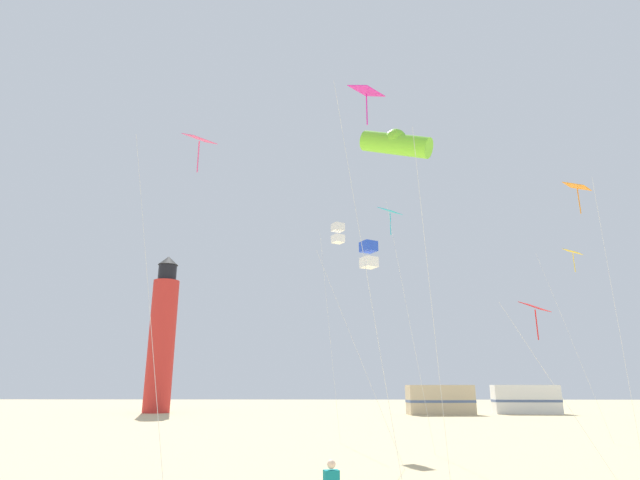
{
  "coord_description": "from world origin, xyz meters",
  "views": [
    {
      "loc": [
        -0.59,
        -5.88,
        2.8
      ],
      "look_at": [
        -0.84,
        8.5,
        6.89
      ],
      "focal_mm": 28.66,
      "sensor_mm": 36.0,
      "label": 1
    }
  ],
  "objects_px": {
    "kite_diamond_gold": "(573,259)",
    "rv_van_tan": "(440,400)",
    "kite_diamond_orange": "(580,197)",
    "kite_diamond_rainbow": "(196,151)",
    "kite_box_white": "(338,234)",
    "kite_diamond_cyan": "(391,220)",
    "kite_diamond_magenta": "(366,106)",
    "kite_box_blue": "(369,255)",
    "kite_diamond_scarlet": "(536,312)",
    "kite_tube_lime": "(396,143)",
    "rv_van_white": "(526,399)",
    "lighthouse_distant": "(162,337)"
  },
  "relations": [
    {
      "from": "rv_van_white",
      "to": "kite_diamond_magenta",
      "type": "bearing_deg",
      "value": -110.64
    },
    {
      "from": "kite_diamond_gold",
      "to": "kite_diamond_magenta",
      "type": "height_order",
      "value": "kite_diamond_magenta"
    },
    {
      "from": "kite_box_blue",
      "to": "kite_tube_lime",
      "type": "distance_m",
      "value": 6.1
    },
    {
      "from": "kite_diamond_orange",
      "to": "kite_box_white",
      "type": "bearing_deg",
      "value": 140.52
    },
    {
      "from": "kite_box_white",
      "to": "kite_diamond_scarlet",
      "type": "height_order",
      "value": "kite_box_white"
    },
    {
      "from": "kite_box_blue",
      "to": "kite_diamond_magenta",
      "type": "bearing_deg",
      "value": -94.21
    },
    {
      "from": "kite_diamond_rainbow",
      "to": "rv_van_tan",
      "type": "xyz_separation_m",
      "value": [
        15.23,
        37.52,
        -8.78
      ]
    },
    {
      "from": "kite_diamond_gold",
      "to": "rv_van_white",
      "type": "distance_m",
      "value": 27.49
    },
    {
      "from": "kite_diamond_scarlet",
      "to": "rv_van_white",
      "type": "relative_size",
      "value": 0.87
    },
    {
      "from": "lighthouse_distant",
      "to": "rv_van_white",
      "type": "xyz_separation_m",
      "value": [
        38.0,
        -1.33,
        -6.45
      ]
    },
    {
      "from": "kite_diamond_orange",
      "to": "kite_diamond_rainbow",
      "type": "height_order",
      "value": "kite_diamond_orange"
    },
    {
      "from": "kite_diamond_orange",
      "to": "rv_van_tan",
      "type": "bearing_deg",
      "value": 89.15
    },
    {
      "from": "kite_box_white",
      "to": "kite_box_blue",
      "type": "distance_m",
      "value": 7.58
    },
    {
      "from": "kite_diamond_orange",
      "to": "kite_diamond_rainbow",
      "type": "xyz_separation_m",
      "value": [
        -14.74,
        -4.79,
        -0.11
      ]
    },
    {
      "from": "kite_diamond_rainbow",
      "to": "rv_van_tan",
      "type": "distance_m",
      "value": 41.43
    },
    {
      "from": "kite_box_white",
      "to": "kite_diamond_scarlet",
      "type": "distance_m",
      "value": 13.02
    },
    {
      "from": "kite_diamond_magenta",
      "to": "kite_tube_lime",
      "type": "distance_m",
      "value": 1.9
    },
    {
      "from": "kite_box_blue",
      "to": "rv_van_tan",
      "type": "distance_m",
      "value": 33.46
    },
    {
      "from": "rv_van_white",
      "to": "kite_diamond_cyan",
      "type": "bearing_deg",
      "value": -114.1
    },
    {
      "from": "kite_diamond_magenta",
      "to": "kite_diamond_gold",
      "type": "bearing_deg",
      "value": 48.66
    },
    {
      "from": "kite_diamond_magenta",
      "to": "rv_van_white",
      "type": "distance_m",
      "value": 45.4
    },
    {
      "from": "kite_box_blue",
      "to": "kite_diamond_scarlet",
      "type": "bearing_deg",
      "value": -22.59
    },
    {
      "from": "kite_box_blue",
      "to": "rv_van_white",
      "type": "distance_m",
      "value": 38.43
    },
    {
      "from": "kite_box_blue",
      "to": "kite_diamond_rainbow",
      "type": "height_order",
      "value": "kite_diamond_rainbow"
    },
    {
      "from": "kite_diamond_cyan",
      "to": "kite_diamond_magenta",
      "type": "xyz_separation_m",
      "value": [
        -1.81,
        -8.97,
        0.86
      ]
    },
    {
      "from": "kite_diamond_rainbow",
      "to": "rv_van_white",
      "type": "relative_size",
      "value": 1.65
    },
    {
      "from": "kite_diamond_cyan",
      "to": "kite_diamond_rainbow",
      "type": "bearing_deg",
      "value": -132.45
    },
    {
      "from": "kite_diamond_scarlet",
      "to": "kite_tube_lime",
      "type": "xyz_separation_m",
      "value": [
        -5.3,
        -3.11,
        5.27
      ]
    },
    {
      "from": "rv_van_white",
      "to": "kite_tube_lime",
      "type": "bearing_deg",
      "value": -110.15
    },
    {
      "from": "kite_diamond_orange",
      "to": "kite_diamond_magenta",
      "type": "bearing_deg",
      "value": -148.04
    },
    {
      "from": "kite_diamond_rainbow",
      "to": "lighthouse_distant",
      "type": "height_order",
      "value": "lighthouse_distant"
    },
    {
      "from": "kite_diamond_gold",
      "to": "kite_diamond_rainbow",
      "type": "height_order",
      "value": "kite_diamond_rainbow"
    },
    {
      "from": "kite_diamond_magenta",
      "to": "lighthouse_distant",
      "type": "distance_m",
      "value": 45.92
    },
    {
      "from": "kite_tube_lime",
      "to": "lighthouse_distant",
      "type": "relative_size",
      "value": 0.68
    },
    {
      "from": "kite_box_white",
      "to": "kite_diamond_orange",
      "type": "distance_m",
      "value": 12.82
    },
    {
      "from": "kite_diamond_orange",
      "to": "kite_diamond_magenta",
      "type": "xyz_separation_m",
      "value": [
        -9.21,
        -5.74,
        0.94
      ]
    },
    {
      "from": "kite_box_white",
      "to": "rv_van_white",
      "type": "distance_m",
      "value": 34.09
    },
    {
      "from": "kite_diamond_gold",
      "to": "rv_van_tan",
      "type": "bearing_deg",
      "value": 97.67
    },
    {
      "from": "kite_tube_lime",
      "to": "rv_van_white",
      "type": "xyz_separation_m",
      "value": [
        17.6,
        38.73,
        -9.25
      ]
    },
    {
      "from": "kite_diamond_scarlet",
      "to": "kite_diamond_rainbow",
      "type": "bearing_deg",
      "value": -163.05
    },
    {
      "from": "kite_diamond_magenta",
      "to": "rv_van_tan",
      "type": "xyz_separation_m",
      "value": [
        9.69,
        38.47,
        -9.83
      ]
    },
    {
      "from": "kite_diamond_cyan",
      "to": "lighthouse_distant",
      "type": "xyz_separation_m",
      "value": [
        -21.12,
        32.55,
        -2.52
      ]
    },
    {
      "from": "kite_tube_lime",
      "to": "lighthouse_distant",
      "type": "xyz_separation_m",
      "value": [
        -20.4,
        40.06,
        -2.81
      ]
    },
    {
      "from": "kite_box_blue",
      "to": "kite_diamond_gold",
      "type": "xyz_separation_m",
      "value": [
        12.38,
        7.65,
        1.63
      ]
    },
    {
      "from": "kite_box_white",
      "to": "kite_diamond_cyan",
      "type": "bearing_deg",
      "value": -63.25
    },
    {
      "from": "kite_tube_lime",
      "to": "rv_van_white",
      "type": "relative_size",
      "value": 1.72
    },
    {
      "from": "kite_diamond_gold",
      "to": "kite_diamond_rainbow",
      "type": "relative_size",
      "value": 0.96
    },
    {
      "from": "kite_diamond_gold",
      "to": "rv_van_white",
      "type": "bearing_deg",
      "value": 77.24
    },
    {
      "from": "kite_tube_lime",
      "to": "rv_van_white",
      "type": "distance_m",
      "value": 43.53
    },
    {
      "from": "rv_van_tan",
      "to": "kite_diamond_orange",
      "type": "bearing_deg",
      "value": -94.76
    }
  ]
}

